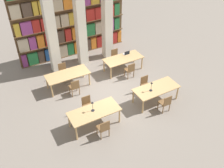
{
  "coord_description": "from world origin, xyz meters",
  "views": [
    {
      "loc": [
        -4.45,
        -8.1,
        7.65
      ],
      "look_at": [
        0.0,
        -0.14,
        0.68
      ],
      "focal_mm": 40.0,
      "sensor_mm": 36.0,
      "label": 1
    }
  ],
  "objects": [
    {
      "name": "reading_table_1",
      "position": [
        1.55,
        -1.45,
        0.68
      ],
      "size": [
        2.08,
        0.93,
        0.76
      ],
      "color": "tan",
      "rests_on": "ground_plane"
    },
    {
      "name": "pillar_left",
      "position": [
        -1.56,
        3.19,
        3.0
      ],
      "size": [
        0.47,
        0.47,
        6.0
      ],
      "color": "silver",
      "rests_on": "ground_plane"
    },
    {
      "name": "ground_plane",
      "position": [
        0.0,
        0.0,
        0.0
      ],
      "size": [
        40.0,
        40.0,
        0.0
      ],
      "primitive_type": "plane",
      "color": "gray"
    },
    {
      "name": "chair_4",
      "position": [
        -1.5,
        0.76,
        0.47
      ],
      "size": [
        0.42,
        0.4,
        0.87
      ],
      "color": "brown",
      "rests_on": "ground_plane"
    },
    {
      "name": "chair_1",
      "position": [
        -1.51,
        -0.68,
        0.47
      ],
      "size": [
        0.42,
        0.4,
        0.87
      ],
      "rotation": [
        0.0,
        0.0,
        3.14
      ],
      "color": "brown",
      "rests_on": "ground_plane"
    },
    {
      "name": "chair_2",
      "position": [
        1.5,
        -2.19,
        0.47
      ],
      "size": [
        0.42,
        0.4,
        0.87
      ],
      "color": "brown",
      "rests_on": "ground_plane"
    },
    {
      "name": "chair_3",
      "position": [
        1.5,
        -0.7,
        0.47
      ],
      "size": [
        0.42,
        0.4,
        0.87
      ],
      "rotation": [
        0.0,
        0.0,
        3.14
      ],
      "color": "brown",
      "rests_on": "ground_plane"
    },
    {
      "name": "pillar_right",
      "position": [
        1.56,
        3.19,
        3.0
      ],
      "size": [
        0.47,
        0.47,
        6.0
      ],
      "color": "silver",
      "rests_on": "ground_plane"
    },
    {
      "name": "bookshelf_bank",
      "position": [
        0.0,
        4.38,
        2.71
      ],
      "size": [
        6.4,
        0.35,
        5.5
      ],
      "color": "brown",
      "rests_on": "ground_plane"
    },
    {
      "name": "chair_5",
      "position": [
        -1.5,
        2.26,
        0.47
      ],
      "size": [
        0.42,
        0.4,
        0.87
      ],
      "rotation": [
        0.0,
        0.0,
        3.14
      ],
      "color": "brown",
      "rests_on": "ground_plane"
    },
    {
      "name": "reading_table_2",
      "position": [
        -1.53,
        1.51,
        0.68
      ],
      "size": [
        2.08,
        0.93,
        0.76
      ],
      "color": "tan",
      "rests_on": "ground_plane"
    },
    {
      "name": "desk_lamp_1",
      "position": [
        1.21,
        -1.48,
        1.07
      ],
      "size": [
        0.14,
        0.14,
        0.47
      ],
      "color": "#232328",
      "rests_on": "reading_table_1"
    },
    {
      "name": "chair_7",
      "position": [
        1.53,
        2.2,
        0.47
      ],
      "size": [
        0.42,
        0.4,
        0.87
      ],
      "rotation": [
        0.0,
        0.0,
        3.14
      ],
      "color": "brown",
      "rests_on": "ground_plane"
    },
    {
      "name": "pillar_center",
      "position": [
        0.0,
        3.19,
        3.0
      ],
      "size": [
        0.47,
        0.47,
        6.0
      ],
      "color": "silver",
      "rests_on": "ground_plane"
    },
    {
      "name": "reading_table_0",
      "position": [
        -1.54,
        -1.43,
        0.68
      ],
      "size": [
        2.08,
        0.93,
        0.76
      ],
      "color": "tan",
      "rests_on": "ground_plane"
    },
    {
      "name": "desk_lamp_0",
      "position": [
        -1.57,
        -1.38,
        1.07
      ],
      "size": [
        0.14,
        0.14,
        0.47
      ],
      "color": "#232328",
      "rests_on": "reading_table_0"
    },
    {
      "name": "chair_0",
      "position": [
        -1.51,
        -2.18,
        0.47
      ],
      "size": [
        0.42,
        0.4,
        0.87
      ],
      "color": "brown",
      "rests_on": "ground_plane"
    },
    {
      "name": "reading_table_3",
      "position": [
        1.57,
        1.45,
        0.68
      ],
      "size": [
        2.08,
        0.93,
        0.76
      ],
      "color": "tan",
      "rests_on": "ground_plane"
    },
    {
      "name": "chair_6",
      "position": [
        1.53,
        0.7,
        0.47
      ],
      "size": [
        0.42,
        0.4,
        0.87
      ],
      "color": "brown",
      "rests_on": "ground_plane"
    },
    {
      "name": "laptop",
      "position": [
        1.92,
        1.72,
        0.79
      ],
      "size": [
        0.32,
        0.22,
        0.21
      ],
      "rotation": [
        0.0,
        0.0,
        3.14
      ],
      "color": "silver",
      "rests_on": "reading_table_3"
    }
  ]
}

